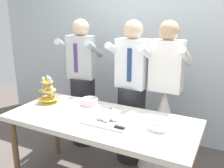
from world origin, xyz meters
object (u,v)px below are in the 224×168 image
plate_stack (160,124)px  person_groom (132,101)px  dessert_table (100,125)px  person_guest (83,90)px  round_cake (90,102)px  person_bride (163,119)px  main_cake_tray (108,117)px  cupcake_stand (48,92)px

plate_stack → person_groom: bearing=130.2°
dessert_table → person_guest: 0.98m
plate_stack → round_cake: plate_stack is taller
person_groom → person_bride: bearing=6.6°
dessert_table → person_bride: bearing=57.2°
plate_stack → person_guest: (-1.24, 0.69, -0.07)m
main_cake_tray → round_cake: (-0.35, 0.26, -0.00)m
dessert_table → cupcake_stand: 0.75m
round_cake → person_guest: (-0.42, 0.49, -0.07)m
plate_stack → round_cake: 0.84m
cupcake_stand → plate_stack: (1.28, -0.08, -0.08)m
main_cake_tray → plate_stack: main_cake_tray is taller
main_cake_tray → person_groom: size_ratio=0.26×
dessert_table → cupcake_stand: (-0.72, 0.11, 0.19)m
cupcake_stand → main_cake_tray: size_ratio=0.70×
main_cake_tray → person_bride: size_ratio=0.26×
person_bride → person_guest: bearing=177.5°
person_groom → person_bride: (0.37, 0.04, -0.16)m
dessert_table → main_cake_tray: bearing=-18.8°
round_cake → person_groom: size_ratio=0.14×
plate_stack → person_guest: size_ratio=0.11×
round_cake → person_bride: 0.85m
main_cake_tray → dessert_table: bearing=161.2°
plate_stack → dessert_table: bearing=-177.3°
main_cake_tray → round_cake: bearing=143.9°
plate_stack → person_bride: bearing=101.7°
dessert_table → person_bride: (0.43, 0.67, -0.12)m
main_cake_tray → round_cake: 0.44m
cupcake_stand → round_cake: cupcake_stand is taller
main_cake_tray → cupcake_stand: bearing=170.3°
dessert_table → person_guest: person_guest is taller
dessert_table → round_cake: size_ratio=7.50×
dessert_table → person_groom: 0.63m
plate_stack → main_cake_tray: bearing=-172.5°
round_cake → person_bride: bearing=33.0°
cupcake_stand → round_cake: size_ratio=1.27×
cupcake_stand → person_bride: 1.32m
dessert_table → cupcake_stand: size_ratio=5.90×
cupcake_stand → person_bride: person_bride is taller
main_cake_tray → person_groom: person_groom is taller
person_guest → person_bride: bearing=-2.5°
person_bride → person_groom: bearing=-173.4°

